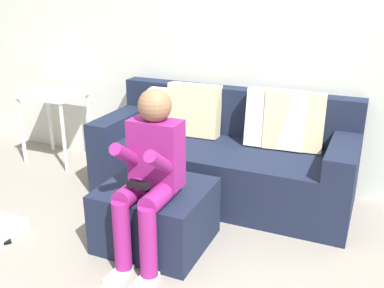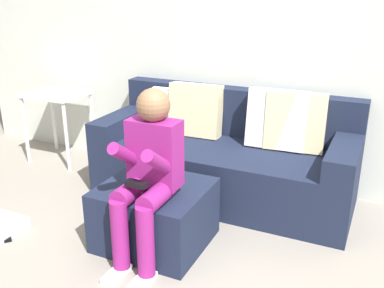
# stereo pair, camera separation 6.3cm
# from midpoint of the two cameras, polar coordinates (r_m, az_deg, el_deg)

# --- Properties ---
(wall_back) EXTENTS (6.17, 0.10, 2.44)m
(wall_back) POSITION_cam_midpoint_polar(r_m,az_deg,el_deg) (3.88, 8.43, 12.45)
(wall_back) COLOR silver
(wall_back) RESTS_ON ground_plane
(couch_sectional) EXTENTS (2.14, 0.85, 0.94)m
(couch_sectional) POSITION_cam_midpoint_polar(r_m,az_deg,el_deg) (3.74, 4.95, -1.61)
(couch_sectional) COLOR #192138
(couch_sectional) RESTS_ON ground_plane
(ottoman) EXTENTS (0.71, 0.65, 0.43)m
(ottoman) POSITION_cam_midpoint_polar(r_m,az_deg,el_deg) (3.09, -4.25, -9.16)
(ottoman) COLOR #192138
(ottoman) RESTS_ON ground_plane
(person_seated) EXTENTS (0.33, 0.58, 1.14)m
(person_seated) POSITION_cam_midpoint_polar(r_m,az_deg,el_deg) (2.74, -5.17, -3.51)
(person_seated) COLOR #8C1E72
(person_seated) RESTS_ON ground_plane
(side_table) EXTENTS (0.58, 0.47, 0.72)m
(side_table) POSITION_cam_midpoint_polar(r_m,az_deg,el_deg) (4.60, -16.81, 4.97)
(side_table) COLOR white
(side_table) RESTS_ON ground_plane
(remote_by_storage_bin) EXTENTS (0.15, 0.14, 0.02)m
(remote_by_storage_bin) POSITION_cam_midpoint_polar(r_m,az_deg,el_deg) (3.49, -22.47, -11.01)
(remote_by_storage_bin) COLOR black
(remote_by_storage_bin) RESTS_ON ground_plane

